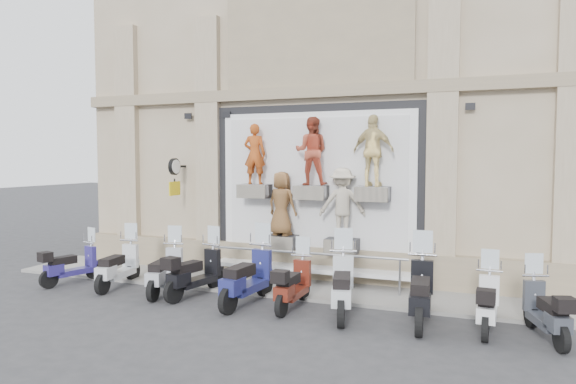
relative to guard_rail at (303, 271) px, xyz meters
name	(u,v)px	position (x,y,z in m)	size (l,w,h in m)	color
ground	(272,313)	(0.00, -2.00, -0.47)	(90.00, 90.00, 0.00)	#313134
sidewalk	(305,287)	(0.00, 0.10, -0.43)	(16.00, 2.20, 0.08)	gray
building	(354,72)	(0.00, 5.00, 5.54)	(14.00, 8.60, 12.00)	tan
shop_vitrine	(318,189)	(0.12, 0.74, 1.93)	(5.60, 0.95, 4.30)	black
guard_rail	(303,271)	(0.00, 0.00, 0.00)	(5.06, 0.10, 0.93)	#9EA0A5
clock_sign_bracket	(175,172)	(-3.90, 0.47, 2.34)	(0.10, 0.80, 1.02)	black
scooter_a	(72,257)	(-5.67, -1.52, 0.22)	(0.49, 1.69, 1.38)	navy
scooter_b	(118,257)	(-4.32, -1.42, 0.30)	(0.55, 1.87, 1.52)	silver
scooter_c	(165,261)	(-2.91, -1.50, 0.30)	(0.55, 1.88, 1.53)	#9FA2AC
scooter_d	(196,263)	(-2.11, -1.46, 0.32)	(0.56, 1.92, 1.56)	black
scooter_e	(247,266)	(-0.71, -1.66, 0.39)	(0.61, 2.11, 1.71)	navy
scooter_f	(293,275)	(0.31, -1.56, 0.26)	(0.52, 1.79, 1.45)	#571A0F
scooter_g	(342,274)	(1.41, -1.68, 0.38)	(0.61, 2.08, 1.69)	#B5B9BC
scooter_h	(421,280)	(2.94, -1.63, 0.39)	(0.61, 2.11, 1.71)	black
scooter_i	(488,293)	(4.14, -1.62, 0.25)	(0.51, 1.75, 1.43)	white
scooter_j	(546,299)	(5.08, -1.74, 0.25)	(0.51, 1.75, 1.42)	#2F333A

